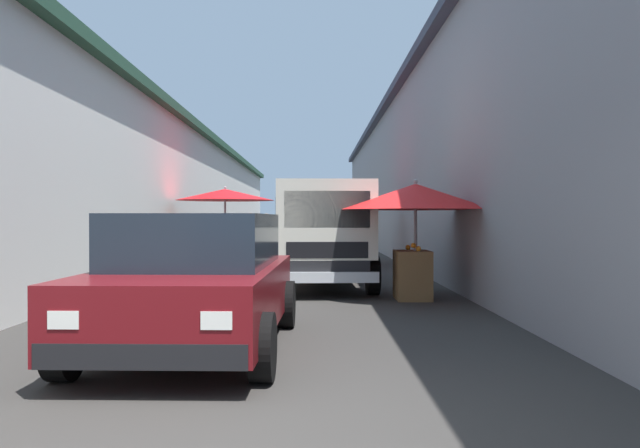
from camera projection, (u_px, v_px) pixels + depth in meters
ground at (292, 268)px, 17.34m from camera, size 90.00×90.00×0.00m
building_left_whitewash at (79, 191)px, 19.52m from camera, size 49.80×7.50×4.50m
building_right_concrete at (510, 173)px, 19.62m from camera, size 49.80×7.50×5.65m
fruit_stall_mid_lane at (341, 204)px, 18.82m from camera, size 2.67×2.67×2.32m
fruit_stall_far_left at (415, 205)px, 10.78m from camera, size 2.64×2.64×2.08m
fruit_stall_near_right at (225, 208)px, 16.86m from camera, size 2.68×2.68×2.27m
hatchback_car at (197, 280)px, 6.69m from camera, size 3.96×2.02×1.45m
delivery_truck at (323, 237)px, 12.02m from camera, size 4.97×2.09×2.08m
vendor_by_crates at (267, 239)px, 15.78m from camera, size 0.46×0.47×1.52m
vendor_in_shade at (251, 241)px, 14.53m from camera, size 0.58×0.36×1.53m
plastic_stool at (197, 297)px, 8.45m from camera, size 0.30×0.30×0.43m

